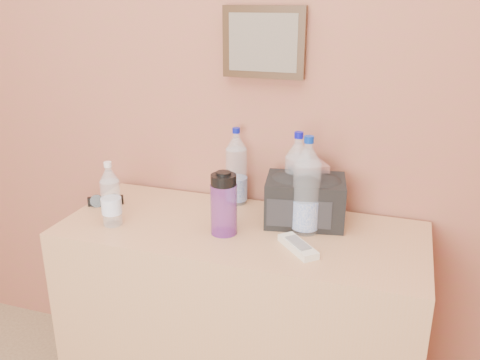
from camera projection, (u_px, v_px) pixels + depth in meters
name	position (u px, v px, depth m)	size (l,w,h in m)	color
picture_frame	(264.00, 42.00, 1.80)	(0.30, 0.03, 0.25)	#382311
dresser	(241.00, 323.00, 1.91)	(1.27, 0.53, 0.79)	#A2855C
pet_large_b	(236.00, 170.00, 1.95)	(0.08, 0.08, 0.30)	white
pet_large_c	(297.00, 182.00, 1.79)	(0.09, 0.09, 0.33)	silver
pet_large_d	(307.00, 191.00, 1.70)	(0.09, 0.09, 0.34)	#ADC9DE
pet_small	(111.00, 198.00, 1.77)	(0.07, 0.07, 0.23)	white
nalgene_bottle	(224.00, 203.00, 1.70)	(0.09, 0.09, 0.22)	#662688
sunglasses	(106.00, 201.00, 1.96)	(0.13, 0.05, 0.03)	black
ac_remote	(298.00, 246.00, 1.62)	(0.17, 0.05, 0.02)	white
toiletry_bag	(305.00, 198.00, 1.79)	(0.27, 0.20, 0.19)	black
foil_packet	(308.00, 167.00, 1.78)	(0.12, 0.10, 0.03)	white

